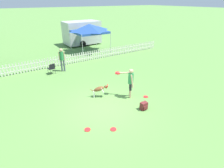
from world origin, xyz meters
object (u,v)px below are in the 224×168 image
Objects in this scene: handler_person at (130,80)px; leaping_dog at (100,89)px; folding_chair_blue_left at (52,68)px; spectator_standing at (62,58)px; backpack_on_grass at (144,106)px; canopy_tent_main at (89,28)px; frisbee_midfield at (87,130)px; frisbee_near_dog at (113,129)px; equipment_trailer at (82,32)px; frisbee_near_handler at (146,97)px.

handler_person is 1.68× the size of leaping_dog.
handler_person is 6.16m from folding_chair_blue_left.
handler_person is 0.96× the size of spectator_standing.
backpack_on_grass is 11.37m from canopy_tent_main.
handler_person reaches higher than frisbee_midfield.
folding_chair_blue_left is at bearing 93.15° from frisbee_near_dog.
equipment_trailer reaches higher than handler_person.
backpack_on_grass is 0.49× the size of folding_chair_blue_left.
backpack_on_grass is at bearing -153.23° from handler_person.
frisbee_near_handler is 1.24m from backpack_on_grass.
frisbee_midfield is at bearing 177.40° from backpack_on_grass.
leaping_dog is 2.54× the size of backpack_on_grass.
handler_person is at bearing 145.39° from frisbee_near_handler.
equipment_trailer is at bearing 80.35° from frisbee_near_handler.
frisbee_near_dog is at bearing 81.71° from folding_chair_blue_left.
canopy_tent_main is at bearing -170.28° from leaping_dog.
leaping_dog is 12.76m from equipment_trailer.
equipment_trailer is (4.78, 7.16, 0.33)m from spectator_standing.
folding_chair_blue_left is 6.65m from canopy_tent_main.
canopy_tent_main is (2.41, 9.52, 1.24)m from handler_person.
equipment_trailer reaches higher than frisbee_midfield.
spectator_standing is at bearing -141.92° from leaping_dog.
handler_person is 13.18m from equipment_trailer.
frisbee_near_handler is at bearing 23.06° from frisbee_near_dog.
spectator_standing is (-4.17, -3.86, -1.23)m from canopy_tent_main.
spectator_standing is (0.85, 0.11, 0.58)m from folding_chair_blue_left.
backpack_on_grass is (-0.15, -1.35, -0.84)m from handler_person.
frisbee_near_handler is 1.00× the size of frisbee_midfield.
spectator_standing is at bearing -124.43° from equipment_trailer.
folding_chair_blue_left is at bearing 85.78° from frisbee_midfield.
equipment_trailer is (5.23, 14.61, 1.36)m from frisbee_near_dog.
frisbee_near_handler is 10.43m from canopy_tent_main.
frisbee_midfield is (-1.76, -2.09, -0.47)m from leaping_dog.
frisbee_near_handler is 0.33× the size of folding_chair_blue_left.
leaping_dog is at bearing -110.83° from equipment_trailer.
folding_chair_blue_left is 9.24m from equipment_trailer.
handler_person reaches higher than leaping_dog.
frisbee_near_dog is (-2.20, -1.78, -1.02)m from handler_person.
leaping_dog is 2.82m from frisbee_near_dog.
canopy_tent_main is (5.02, 3.97, 1.80)m from folding_chair_blue_left.
leaping_dog is 9.60m from canopy_tent_main.
handler_person is 1.60m from backpack_on_grass.
leaping_dog is 2.77m from frisbee_midfield.
folding_chair_blue_left is 0.26× the size of canopy_tent_main.
equipment_trailer is (6.13, 14.04, 1.36)m from frisbee_midfield.
folding_chair_blue_left reaches higher than frisbee_near_dog.
equipment_trailer is at bearing -101.18° from spectator_standing.
leaping_dog is 4.85m from folding_chair_blue_left.
frisbee_midfield is at bearing -117.21° from canopy_tent_main.
frisbee_near_handler is 3.93m from frisbee_midfield.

